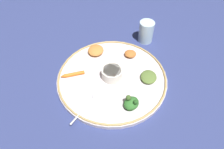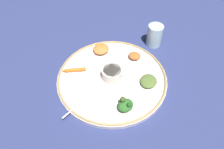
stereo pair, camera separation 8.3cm
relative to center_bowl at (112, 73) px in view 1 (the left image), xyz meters
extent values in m
plane|color=navy|center=(0.00, 0.00, -0.04)|extent=(2.40, 2.40, 0.00)
cylinder|color=silver|center=(0.00, 0.00, -0.03)|extent=(0.45, 0.45, 0.02)
torus|color=tan|center=(0.00, 0.00, -0.02)|extent=(0.44, 0.44, 0.01)
cylinder|color=silver|center=(0.00, 0.00, 0.00)|extent=(0.08, 0.08, 0.04)
cylinder|color=brown|center=(0.00, 0.00, 0.02)|extent=(0.07, 0.07, 0.01)
ellipsoid|color=silver|center=(-0.03, 0.11, -0.02)|extent=(0.03, 0.04, 0.01)
cylinder|color=silver|center=(-0.05, 0.19, -0.02)|extent=(0.04, 0.13, 0.01)
ellipsoid|color=#2D6628|center=(-0.15, 0.04, -0.01)|extent=(0.06, 0.07, 0.03)
sphere|color=#385623|center=(-0.14, 0.04, 0.01)|extent=(0.02, 0.02, 0.02)
sphere|color=#23511E|center=(-0.16, 0.03, 0.01)|extent=(0.02, 0.02, 0.02)
cylinder|color=orange|center=(0.11, 0.11, -0.02)|extent=(0.05, 0.08, 0.01)
cone|color=orange|center=(0.13, 0.15, -0.02)|extent=(0.02, 0.02, 0.01)
ellipsoid|color=#C67A38|center=(0.16, -0.04, -0.01)|extent=(0.10, 0.10, 0.03)
ellipsoid|color=#567033|center=(-0.10, -0.10, -0.01)|extent=(0.10, 0.10, 0.02)
ellipsoid|color=#B2662D|center=(0.04, -0.14, -0.01)|extent=(0.07, 0.07, 0.03)
cylinder|color=silver|center=(0.08, -0.29, 0.01)|extent=(0.07, 0.07, 0.10)
cylinder|color=tan|center=(0.08, -0.29, -0.02)|extent=(0.06, 0.06, 0.04)
camera|label=1|loc=(-0.41, 0.36, 0.62)|focal=33.16mm
camera|label=2|loc=(-0.46, 0.29, 0.62)|focal=33.16mm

